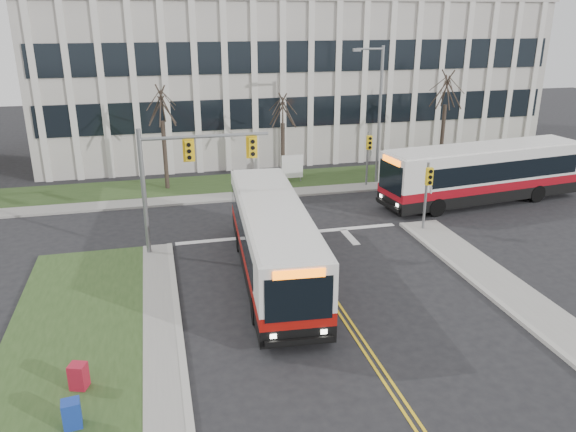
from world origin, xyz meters
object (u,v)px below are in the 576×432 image
(bus_main, at_px, (273,242))
(bus_cross, at_px, (483,175))
(newspaper_box_blue, at_px, (72,416))
(directory_sign, at_px, (292,167))
(newspaper_box_red, at_px, (79,378))
(streetlight, at_px, (378,108))

(bus_main, xyz_separation_m, bus_cross, (14.86, 7.38, 0.09))
(newspaper_box_blue, bearing_deg, bus_main, 40.74)
(directory_sign, relative_size, newspaper_box_red, 2.11)
(directory_sign, height_order, bus_main, bus_main)
(streetlight, height_order, bus_cross, streetlight)
(newspaper_box_red, bearing_deg, streetlight, 67.08)
(streetlight, distance_m, directory_sign, 6.96)
(directory_sign, bearing_deg, streetlight, -13.23)
(newspaper_box_red, bearing_deg, bus_main, 59.97)
(directory_sign, relative_size, bus_cross, 0.15)
(bus_main, relative_size, bus_cross, 0.95)
(directory_sign, distance_m, newspaper_box_red, 23.91)
(streetlight, distance_m, newspaper_box_blue, 27.89)
(streetlight, distance_m, newspaper_box_red, 26.54)
(streetlight, relative_size, bus_cross, 0.70)
(newspaper_box_blue, bearing_deg, streetlight, 43.41)
(streetlight, xyz_separation_m, newspaper_box_blue, (-17.53, -21.17, -4.72))
(directory_sign, distance_m, bus_main, 14.83)
(directory_sign, bearing_deg, bus_main, -107.37)
(bus_main, bearing_deg, bus_cross, 30.54)
(bus_main, xyz_separation_m, newspaper_box_red, (-7.58, -6.52, -1.18))
(bus_cross, height_order, newspaper_box_red, bus_cross)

